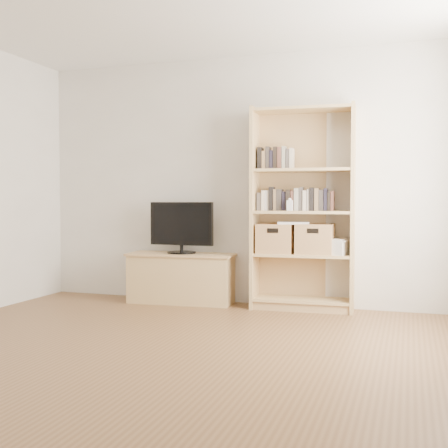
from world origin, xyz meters
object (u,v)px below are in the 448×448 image
at_px(tv_stand, 182,279).
at_px(basket_left, 276,238).
at_px(bookshelf, 303,208).
at_px(baby_monitor, 290,206).
at_px(basket_right, 315,239).
at_px(laptop, 294,223).
at_px(television, 182,227).

bearing_deg(tv_stand, basket_left, -4.03).
distance_m(bookshelf, baby_monitor, 0.16).
relative_size(basket_left, basket_right, 0.99).
bearing_deg(laptop, television, 170.88).
bearing_deg(laptop, basket_right, -2.14).
xyz_separation_m(bookshelf, basket_right, (0.12, 0.00, -0.30)).
bearing_deg(bookshelf, basket_left, -178.81).
xyz_separation_m(tv_stand, laptop, (1.20, 0.00, 0.61)).
height_order(television, laptop, television).
height_order(basket_left, laptop, laptop).
distance_m(bookshelf, television, 1.30).
bearing_deg(bookshelf, baby_monitor, -135.00).
xyz_separation_m(tv_stand, bookshelf, (1.29, 0.03, 0.76)).
relative_size(bookshelf, laptop, 6.54).
relative_size(tv_stand, basket_right, 3.06).
xyz_separation_m(bookshelf, baby_monitor, (-0.11, -0.12, 0.03)).
height_order(tv_stand, basket_right, basket_right).
xyz_separation_m(baby_monitor, basket_right, (0.23, 0.12, -0.33)).
height_order(television, basket_right, television).
bearing_deg(laptop, tv_stand, 170.88).
bearing_deg(television, bookshelf, 3.15).
xyz_separation_m(baby_monitor, basket_left, (-0.16, 0.10, -0.33)).
relative_size(tv_stand, basket_left, 3.09).
xyz_separation_m(bookshelf, basket_left, (-0.27, -0.02, -0.30)).
bearing_deg(baby_monitor, bookshelf, 50.40).
height_order(bookshelf, basket_left, bookshelf).
height_order(bookshelf, baby_monitor, bookshelf).
bearing_deg(tv_stand, television, -4.34).
height_order(television, baby_monitor, baby_monitor).
distance_m(tv_stand, television, 0.55).
height_order(bookshelf, basket_right, bookshelf).
bearing_deg(laptop, baby_monitor, -111.51).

